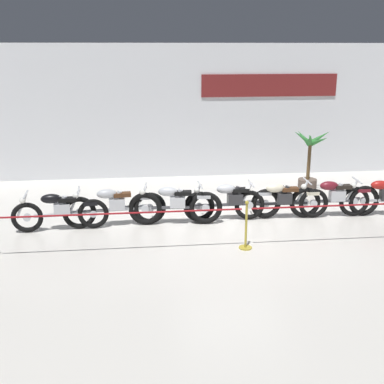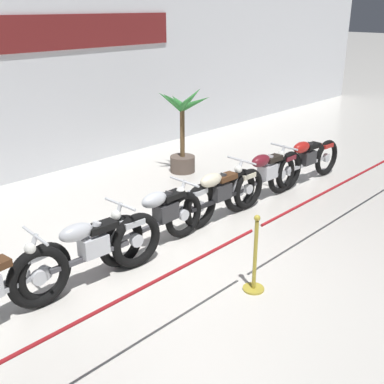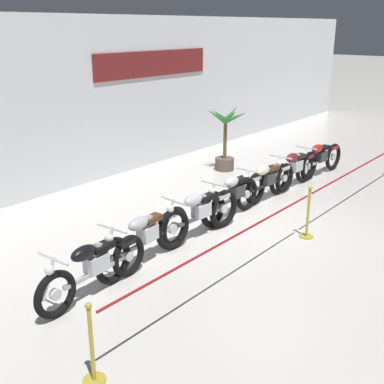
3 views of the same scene
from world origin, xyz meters
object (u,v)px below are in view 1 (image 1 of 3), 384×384
object	(u,v)px
motorcycle_silver_1	(115,207)
stanchion_far_left	(175,218)
motorcycle_black_0	(60,211)
potted_palm_left_of_row	(309,163)
motorcycle_silver_3	(233,202)
motorcycle_cream_4	(282,200)
motorcycle_maroon_5	(335,198)
stanchion_mid_left	(246,232)
motorcycle_silver_2	(175,205)

from	to	relation	value
motorcycle_silver_1	stanchion_far_left	xyz separation A→B (m)	(1.30, -1.64, 0.25)
motorcycle_black_0	potted_palm_left_of_row	size ratio (longest dim) A/B	1.20
potted_palm_left_of_row	motorcycle_silver_3	bearing A→B (deg)	-140.22
motorcycle_silver_3	motorcycle_cream_4	bearing A→B (deg)	-1.61
motorcycle_black_0	stanchion_far_left	size ratio (longest dim) A/B	0.21
motorcycle_silver_3	motorcycle_maroon_5	bearing A→B (deg)	-0.82
motorcycle_silver_1	stanchion_mid_left	size ratio (longest dim) A/B	2.30
motorcycle_silver_1	motorcycle_silver_2	bearing A→B (deg)	-1.21
motorcycle_cream_4	motorcycle_silver_3	bearing A→B (deg)	178.39
stanchion_mid_left	motorcycle_maroon_5	bearing A→B (deg)	33.16
motorcycle_cream_4	motorcycle_maroon_5	size ratio (longest dim) A/B	1.02
motorcycle_silver_3	stanchion_far_left	size ratio (longest dim) A/B	0.23
potted_palm_left_of_row	stanchion_far_left	world-z (taller)	potted_palm_left_of_row
motorcycle_silver_3	motorcycle_cream_4	world-z (taller)	motorcycle_silver_3
motorcycle_silver_3	potted_palm_left_of_row	bearing A→B (deg)	39.78
motorcycle_black_0	motorcycle_maroon_5	bearing A→B (deg)	1.86
motorcycle_silver_1	motorcycle_maroon_5	xyz separation A→B (m)	(5.41, 0.07, -0.00)
stanchion_far_left	potted_palm_left_of_row	bearing A→B (deg)	43.31
stanchion_far_left	motorcycle_black_0	bearing A→B (deg)	149.55
motorcycle_silver_1	stanchion_mid_left	bearing A→B (deg)	-30.37
stanchion_mid_left	motorcycle_cream_4	bearing A→B (deg)	53.58
motorcycle_silver_1	motorcycle_cream_4	bearing A→B (deg)	1.10
motorcycle_black_0	stanchion_mid_left	bearing A→B (deg)	-20.33
motorcycle_cream_4	stanchion_far_left	bearing A→B (deg)	-148.13
stanchion_far_left	motorcycle_cream_4	bearing A→B (deg)	31.87
motorcycle_black_0	stanchion_far_left	xyz separation A→B (m)	(2.54, -1.49, 0.27)
motorcycle_silver_1	stanchion_mid_left	world-z (taller)	stanchion_mid_left
motorcycle_black_0	motorcycle_silver_1	distance (m)	1.25
motorcycle_black_0	potted_palm_left_of_row	xyz separation A→B (m)	(6.77, 2.49, 0.37)
motorcycle_silver_3	stanchion_mid_left	bearing A→B (deg)	-91.58
motorcycle_silver_1	potted_palm_left_of_row	xyz separation A→B (m)	(5.53, 2.35, 0.35)
motorcycle_silver_2	motorcycle_cream_4	world-z (taller)	motorcycle_silver_2
motorcycle_black_0	motorcycle_silver_1	xyz separation A→B (m)	(1.24, 0.14, 0.02)
motorcycle_silver_1	potted_palm_left_of_row	world-z (taller)	potted_palm_left_of_row
motorcycle_silver_2	motorcycle_cream_4	bearing A→B (deg)	2.35
stanchion_far_left	stanchion_mid_left	size ratio (longest dim) A/B	9.91
motorcycle_silver_1	stanchion_far_left	world-z (taller)	stanchion_far_left
motorcycle_silver_1	motorcycle_silver_3	world-z (taller)	motorcycle_silver_1
motorcycle_silver_1	motorcycle_maroon_5	distance (m)	5.41
motorcycle_silver_2	stanchion_far_left	world-z (taller)	stanchion_far_left
motorcycle_black_0	motorcycle_silver_3	distance (m)	4.09
potted_palm_left_of_row	stanchion_far_left	xyz separation A→B (m)	(-4.23, -3.99, -0.10)
motorcycle_cream_4	stanchion_far_left	size ratio (longest dim) A/B	0.23
motorcycle_silver_1	motorcycle_maroon_5	size ratio (longest dim) A/B	1.06
motorcycle_cream_4	potted_palm_left_of_row	size ratio (longest dim) A/B	1.28
motorcycle_silver_2	stanchion_mid_left	size ratio (longest dim) A/B	2.12
motorcycle_silver_1	motorcycle_cream_4	distance (m)	4.06
motorcycle_black_0	motorcycle_cream_4	distance (m)	5.30
motorcycle_cream_4	potted_palm_left_of_row	xyz separation A→B (m)	(1.47, 2.27, 0.36)
motorcycle_silver_3	stanchion_mid_left	distance (m)	1.75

